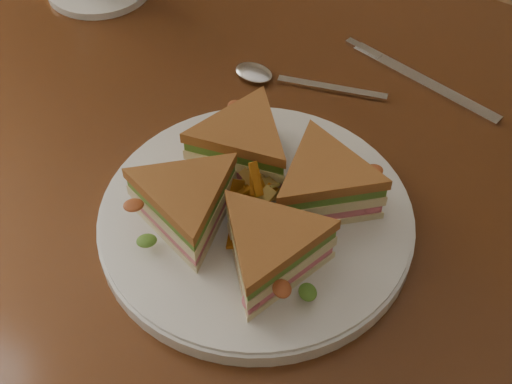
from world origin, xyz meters
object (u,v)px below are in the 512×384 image
at_px(table, 274,208).
at_px(spoon, 273,77).
at_px(knife, 414,77).
at_px(sandwich_wedges, 256,195).
at_px(plate, 256,220).

xyz_separation_m(table, spoon, (-0.07, 0.10, 0.10)).
height_order(spoon, knife, spoon).
distance_m(sandwich_wedges, spoon, 0.23).
bearing_deg(spoon, table, -73.89).
bearing_deg(knife, plate, -87.35).
bearing_deg(spoon, sandwich_wedges, -79.96).
xyz_separation_m(sandwich_wedges, spoon, (-0.10, 0.20, -0.04)).
relative_size(sandwich_wedges, spoon, 1.50).
relative_size(plate, spoon, 1.73).
bearing_deg(sandwich_wedges, knife, 82.58).
height_order(table, spoon, spoon).
bearing_deg(plate, sandwich_wedges, 0.00).
height_order(table, knife, knife).
xyz_separation_m(sandwich_wedges, knife, (0.04, 0.29, -0.04)).
height_order(plate, spoon, plate).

